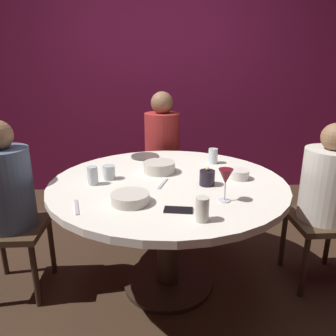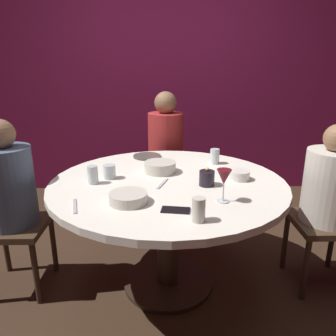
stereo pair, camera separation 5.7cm
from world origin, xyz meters
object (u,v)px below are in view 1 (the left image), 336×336
Objects in this scene: cup_by_right_diner at (93,176)px; cup_center_front at (109,172)px; seated_diner_right at (328,187)px; cup_by_left_diner at (213,156)px; bowl_serving_large at (159,167)px; wine_glass at (226,178)px; seated_diner_back at (162,144)px; dinner_plate at (145,156)px; bowl_salad_center at (239,174)px; bowl_small_white at (130,198)px; seated_diner_left at (6,191)px; dining_table at (168,201)px; candle_holder at (207,178)px; cell_phone at (178,210)px; cup_near_candle at (202,209)px.

cup_by_right_diner reaches higher than cup_center_front.
seated_diner_right is 10.15× the size of cup_by_left_diner.
wine_glass is at bearing -56.35° from bowl_serving_large.
seated_diner_back is 0.51m from dinner_plate.
seated_diner_right is 0.59m from bowl_salad_center.
bowl_salad_center is 1.41× the size of cup_center_front.
cup_by_left_diner is at bearing 50.81° from bowl_small_white.
wine_glass is (-0.74, -0.33, 0.20)m from seated_diner_right.
bowl_small_white is 0.88m from cup_by_left_diner.
seated_diner_right reaches higher than cup_center_front.
dinner_plate is 1.94× the size of cup_by_right_diner.
bowl_small_white is at bearing -23.33° from seated_diner_left.
cup_center_front is at bearing 173.09° from dining_table.
cup_by_left_diner reaches higher than cup_center_front.
bowl_serving_large is at bearing 27.16° from cup_by_right_diner.
cup_center_front is (-0.21, -0.49, 0.04)m from dinner_plate.
cup_by_left_diner is (0.55, 0.68, 0.03)m from bowl_small_white.
candle_holder is (1.21, -0.09, 0.09)m from seated_diner_left.
cup_by_right_diner is (-0.24, 0.29, 0.03)m from bowl_small_white.
cell_phone is (-0.99, -0.44, 0.07)m from seated_diner_right.
cup_near_candle is at bearing 4.61° from seated_diner_back.
seated_diner_right is 12.58× the size of cup_center_front.
candle_holder is at bearing -42.38° from bowl_serving_large.
wine_glass is (1.26, -0.33, 0.18)m from seated_diner_left.
cup_by_left_diner is 0.99× the size of cup_by_right_diner.
bowl_small_white is at bearing -129.19° from cup_by_left_diner.
seated_diner_right reaches higher than wine_glass.
cup_by_left_diner is (-0.68, 0.35, 0.12)m from seated_diner_right.
dining_table is 16.52× the size of cup_center_front.
candle_holder reaches higher than cup_by_left_diner.
bowl_salad_center is at bearing 3.31° from cup_by_right_diner.
cup_by_left_diner is 1.24× the size of cup_center_front.
candle_holder is 0.50m from bowl_small_white.
dinner_plate is 0.53m from cup_by_left_diner.
wine_glass is 2.02× the size of cup_center_front.
cup_near_candle is at bearing -102.36° from candle_holder.
cup_near_candle reaches higher than candle_holder.
dinner_plate is (-0.43, 0.86, -0.12)m from wine_glass.
cup_near_candle is (0.34, -0.22, 0.03)m from bowl_small_white.
wine_glass is 0.27m from cup_near_candle.
candle_holder reaches higher than bowl_serving_large.
dining_table is at bearing -6.91° from cup_center_front.
bowl_salad_center is 0.89m from cup_by_right_diner.
bowl_serving_large is at bearing 162.68° from bowl_salad_center.
seated_diner_right is at bearing 45.20° from seated_diner_back.
seated_diner_back is 11.18× the size of cup_by_left_diner.
candle_holder reaches higher than bowl_salad_center.
wine_glass reaches higher than candle_holder.
seated_diner_right is at bearing -24.32° from dinner_plate.
seated_diner_back reaches higher than dinner_plate.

